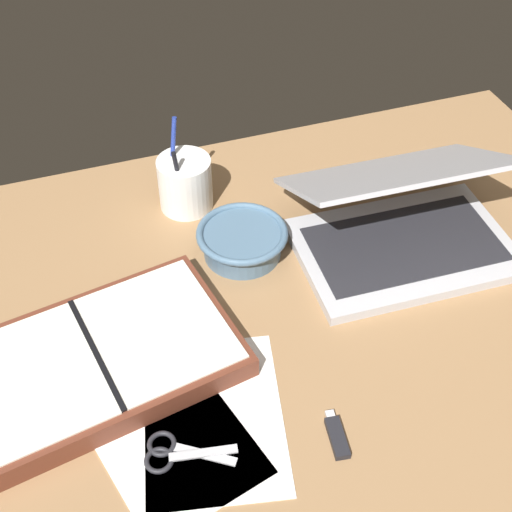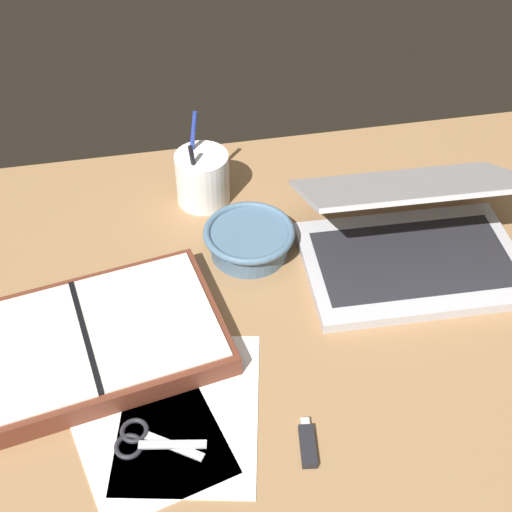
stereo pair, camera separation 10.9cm
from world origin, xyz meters
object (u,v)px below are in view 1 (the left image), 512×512
bowl (242,241)px  laptop (402,222)px  planner (98,361)px  pen_cup (185,183)px  scissors (170,452)px

bowl → laptop: bearing=-13.9°
bowl → planner: 31.50cm
bowl → planner: size_ratio=0.36×
pen_cup → scissors: bearing=-107.3°
pen_cup → scissors: (-14.97, -48.16, -4.58)cm
laptop → bowl: laptop is taller
laptop → scissors: 53.54cm
pen_cup → planner: 38.27cm
bowl → scissors: bowl is taller
scissors → pen_cup: bearing=94.9°
planner → laptop: bearing=0.6°
laptop → pen_cup: bearing=147.5°
laptop → pen_cup: 38.05cm
pen_cup → scissors: pen_cup is taller
bowl → scissors: size_ratio=1.26×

